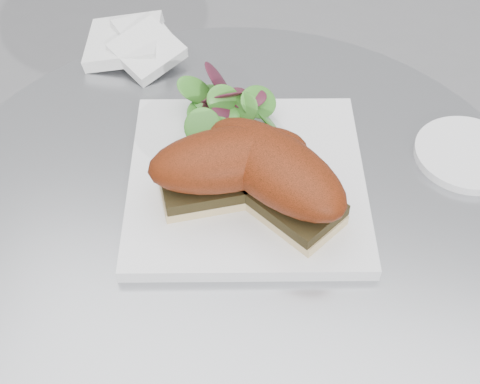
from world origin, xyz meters
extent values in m
cylinder|color=#A4A5AB|center=(0.00, 0.00, 0.72)|extent=(0.70, 0.70, 0.02)
cylinder|color=#A4A5AB|center=(0.00, 0.00, 0.35)|extent=(0.07, 0.07, 0.71)
cube|color=white|center=(0.00, 0.04, 0.74)|extent=(0.32, 0.32, 0.02)
cube|color=beige|center=(-0.01, 0.01, 0.75)|extent=(0.16, 0.12, 0.01)
cube|color=black|center=(-0.01, 0.01, 0.77)|extent=(0.16, 0.12, 0.01)
ellipsoid|color=maroon|center=(-0.01, 0.01, 0.80)|extent=(0.19, 0.14, 0.06)
cube|color=beige|center=(0.04, 0.01, 0.75)|extent=(0.17, 0.14, 0.01)
cube|color=black|center=(0.04, 0.01, 0.77)|extent=(0.16, 0.14, 0.01)
ellipsoid|color=maroon|center=(0.04, 0.01, 0.80)|extent=(0.20, 0.16, 0.06)
cylinder|color=white|center=(0.25, 0.14, 0.74)|extent=(0.12, 0.12, 0.01)
camera|label=1|loc=(0.11, -0.46, 1.29)|focal=50.00mm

